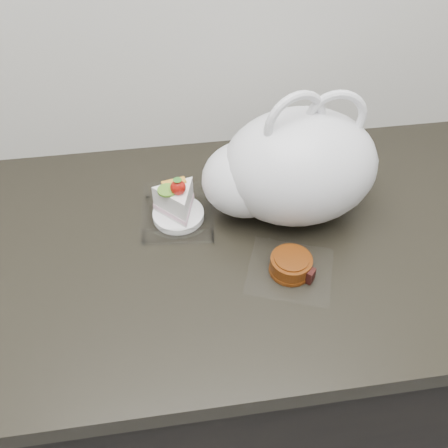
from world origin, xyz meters
name	(u,v)px	position (x,y,z in m)	size (l,w,h in m)	color
counter	(207,363)	(0.00, 1.69, 0.45)	(2.04, 0.64, 0.90)	black
cake_tray	(178,208)	(-0.04, 1.76, 0.93)	(0.15, 0.15, 0.11)	white
mooncake_wrap	(291,266)	(0.15, 1.60, 0.91)	(0.18, 0.18, 0.03)	white
plastic_bag	(289,168)	(0.17, 1.75, 1.01)	(0.35, 0.26, 0.27)	silver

